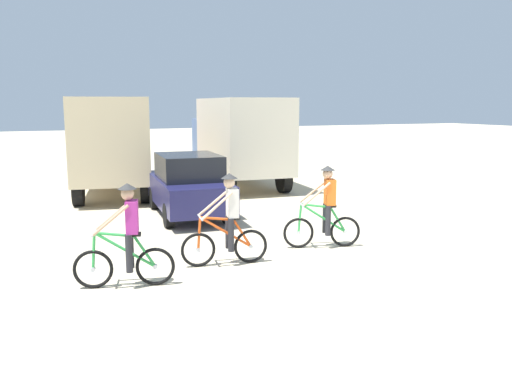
# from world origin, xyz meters

# --- Properties ---
(ground_plane) EXTENTS (120.00, 120.00, 0.00)m
(ground_plane) POSITION_xyz_m (0.00, 0.00, 0.00)
(ground_plane) COLOR beige
(box_truck_tan_camper) EXTENTS (3.55, 7.06, 3.35)m
(box_truck_tan_camper) POSITION_xyz_m (-2.54, 11.49, 1.87)
(box_truck_tan_camper) COLOR #CCB78E
(box_truck_tan_camper) RESTS_ON ground
(box_truck_cream_rv) EXTENTS (2.99, 6.94, 3.35)m
(box_truck_cream_rv) POSITION_xyz_m (2.20, 11.44, 1.87)
(box_truck_cream_rv) COLOR beige
(box_truck_cream_rv) RESTS_ON ground
(sedan_parked) EXTENTS (2.12, 4.34, 1.76)m
(sedan_parked) POSITION_xyz_m (-1.27, 6.62, 0.88)
(sedan_parked) COLOR #1E1E4C
(sedan_parked) RESTS_ON ground
(cyclist_orange_shirt) EXTENTS (1.68, 0.64, 1.82)m
(cyclist_orange_shirt) POSITION_xyz_m (-3.94, 1.35, 0.85)
(cyclist_orange_shirt) COLOR black
(cyclist_orange_shirt) RESTS_ON ground
(cyclist_cowboy_hat) EXTENTS (1.72, 0.54, 1.82)m
(cyclist_cowboy_hat) POSITION_xyz_m (-1.90, 1.86, 0.85)
(cyclist_cowboy_hat) COLOR black
(cyclist_cowboy_hat) RESTS_ON ground
(cyclist_near_camera) EXTENTS (1.67, 0.68, 1.82)m
(cyclist_near_camera) POSITION_xyz_m (0.52, 2.19, 0.85)
(cyclist_near_camera) COLOR black
(cyclist_near_camera) RESTS_ON ground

